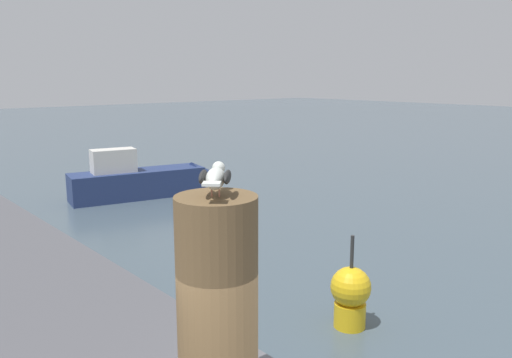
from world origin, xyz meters
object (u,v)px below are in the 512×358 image
mooring_post (217,306)px  boat_navy (148,180)px  seagull (216,177)px  channel_buoy (350,295)px

mooring_post → boat_navy: bearing=152.7°
seagull → channel_buoy: bearing=120.2°
channel_buoy → boat_navy: bearing=168.2°
boat_navy → channel_buoy: bearing=-11.8°
channel_buoy → seagull: bearing=-59.8°
seagull → boat_navy: bearing=152.7°
seagull → mooring_post: bearing=-43.1°
seagull → channel_buoy: seagull is taller
mooring_post → channel_buoy: bearing=120.3°
mooring_post → boat_navy: mooring_post is taller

